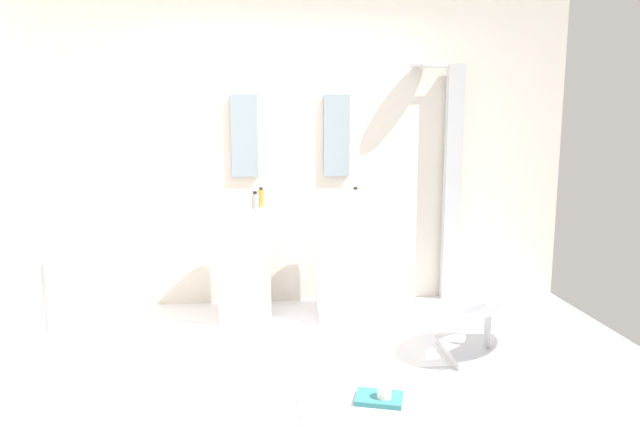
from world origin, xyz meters
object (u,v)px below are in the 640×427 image
at_px(lounge_chair, 488,306).
at_px(soap_bottle_clear, 356,196).
at_px(soap_bottle_amber, 261,198).
at_px(pedestal_sink_right, 342,256).
at_px(shower_column, 451,179).
at_px(pedestal_sink_left, 245,259).
at_px(soap_bottle_grey, 255,201).
at_px(coffee_mug, 384,395).
at_px(magazine_teal, 379,398).
at_px(towel_rack, 66,268).

bearing_deg(lounge_chair, soap_bottle_clear, 126.83).
distance_m(soap_bottle_amber, soap_bottle_clear, 0.77).
bearing_deg(pedestal_sink_right, shower_column, 19.49).
bearing_deg(soap_bottle_clear, pedestal_sink_right, -145.43).
xyz_separation_m(pedestal_sink_left, soap_bottle_grey, (0.09, -0.14, 0.48)).
distance_m(pedestal_sink_right, soap_bottle_grey, 0.85).
distance_m(pedestal_sink_right, coffee_mug, 1.59).
bearing_deg(coffee_mug, soap_bottle_clear, 87.18).
height_order(soap_bottle_clear, soap_bottle_grey, soap_bottle_grey).
xyz_separation_m(magazine_teal, coffee_mug, (0.02, -0.02, 0.03)).
bearing_deg(pedestal_sink_left, soap_bottle_clear, 5.11).
bearing_deg(pedestal_sink_right, coffee_mug, -88.60).
relative_size(lounge_chair, soap_bottle_clear, 7.89).
distance_m(lounge_chair, soap_bottle_clear, 1.40).
relative_size(pedestal_sink_left, shower_column, 0.49).
relative_size(shower_column, soap_bottle_grey, 14.68).
bearing_deg(soap_bottle_grey, coffee_mug, -62.23).
distance_m(pedestal_sink_right, shower_column, 1.21).
bearing_deg(towel_rack, soap_bottle_clear, 21.23).
relative_size(pedestal_sink_left, soap_bottle_clear, 7.34).
bearing_deg(magazine_teal, lounge_chair, 51.02).
xyz_separation_m(pedestal_sink_right, soap_bottle_clear, (0.12, 0.08, 0.48)).
xyz_separation_m(soap_bottle_amber, soap_bottle_clear, (0.76, 0.10, -0.01)).
height_order(shower_column, towel_rack, shower_column).
height_order(pedestal_sink_right, lounge_chair, pedestal_sink_right).
xyz_separation_m(towel_rack, soap_bottle_amber, (1.27, 0.69, 0.35)).
bearing_deg(soap_bottle_clear, magazine_teal, -93.75).
xyz_separation_m(pedestal_sink_right, coffee_mug, (0.04, -1.53, -0.44)).
distance_m(soap_bottle_clear, soap_bottle_grey, 0.84).
distance_m(pedestal_sink_right, magazine_teal, 1.58).
bearing_deg(pedestal_sink_right, pedestal_sink_left, 180.00).
bearing_deg(lounge_chair, towel_rack, 175.67).
distance_m(shower_column, towel_rack, 3.13).
relative_size(lounge_chair, soap_bottle_grey, 7.78).
bearing_deg(pedestal_sink_left, soap_bottle_amber, -9.08).
bearing_deg(soap_bottle_clear, soap_bottle_grey, -164.57).
bearing_deg(soap_bottle_grey, magazine_teal, -62.64).
height_order(shower_column, soap_bottle_clear, shower_column).
distance_m(coffee_mug, soap_bottle_grey, 1.81).
distance_m(soap_bottle_amber, soap_bottle_grey, 0.13).
distance_m(pedestal_sink_left, towel_rack, 1.35).
bearing_deg(pedestal_sink_left, soap_bottle_grey, -57.82).
relative_size(coffee_mug, soap_bottle_clear, 0.66).
distance_m(magazine_teal, soap_bottle_amber, 1.88).
distance_m(towel_rack, soap_bottle_grey, 1.40).
bearing_deg(coffee_mug, shower_column, 63.02).
bearing_deg(shower_column, soap_bottle_grey, -163.65).
xyz_separation_m(shower_column, magazine_teal, (-0.98, -1.86, -1.06)).
bearing_deg(lounge_chair, shower_column, 84.34).
relative_size(soap_bottle_amber, soap_bottle_grey, 1.11).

